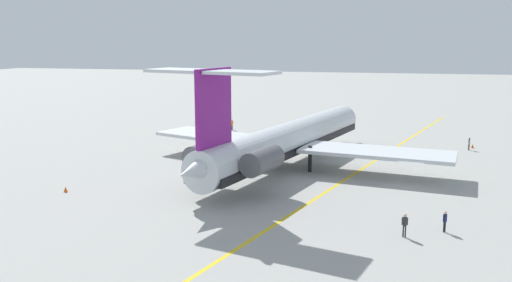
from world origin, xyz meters
TOP-DOWN VIEW (x-y plane):
  - ground at (0.00, 0.00)m, footprint 384.58×384.58m
  - main_jetliner at (3.64, 13.73)m, footprint 41.17×36.84m
  - ground_crew_near_nose at (-13.93, -2.09)m, footprint 0.32×0.34m
  - ground_crew_near_tail at (27.99, 27.14)m, footprint 0.29×0.38m
  - ground_crew_portside at (-15.76, 0.95)m, footprint 0.29×0.47m
  - ground_crew_starboard at (19.88, -8.39)m, footprint 0.36×0.28m
  - safety_cone_nose at (21.52, -9.10)m, footprint 0.40×0.40m
  - safety_cone_wingtip at (-10.97, 32.73)m, footprint 0.40×0.40m
  - safety_cone_tail at (30.08, 18.75)m, footprint 0.40×0.40m
  - taxiway_centreline at (4.78, 5.26)m, footprint 94.74×27.11m

SIDE VIEW (x-z plane):
  - ground at x=0.00m, z-range 0.00..0.00m
  - taxiway_centreline at x=4.78m, z-range 0.00..0.01m
  - safety_cone_nose at x=21.52m, z-range 0.00..0.55m
  - safety_cone_wingtip at x=-10.97m, z-range 0.00..0.55m
  - safety_cone_tail at x=30.08m, z-range 0.00..0.55m
  - ground_crew_starboard at x=19.88m, z-range 0.22..1.90m
  - ground_crew_near_nose at x=-13.93m, z-range 0.23..1.92m
  - ground_crew_near_tail at x=27.99m, z-range 0.24..2.00m
  - ground_crew_portside at x=-15.76m, z-range 0.24..2.08m
  - main_jetliner at x=3.64m, z-range -2.77..9.40m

